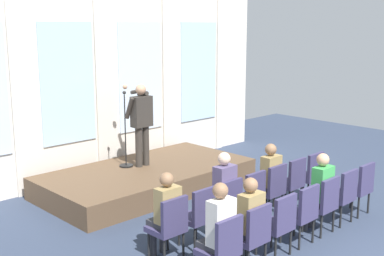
{
  "coord_description": "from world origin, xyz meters",
  "views": [
    {
      "loc": [
        -6.14,
        -2.12,
        3.28
      ],
      "look_at": [
        0.01,
        4.25,
        1.45
      ],
      "focal_mm": 46.95,
      "sensor_mm": 36.0,
      "label": 1
    }
  ],
  "objects_px": {
    "chair_r0_c4": "(272,187)",
    "chair_r1_c0": "(222,247)",
    "chair_r0_c3": "(250,195)",
    "chair_r1_c4": "(323,202)",
    "speaker": "(141,119)",
    "chair_r1_c1": "(252,233)",
    "chair_r0_c0": "(169,224)",
    "audience_r0_c2": "(222,189)",
    "audience_r0_c4": "(268,176)",
    "audience_r1_c4": "(319,189)",
    "chair_r1_c3": "(302,211)",
    "chair_r0_c6": "(310,173)",
    "audience_r1_c0": "(218,228)",
    "audience_r1_c1": "(248,218)",
    "chair_r1_c5": "(342,193)",
    "chair_r0_c1": "(199,213)",
    "mic_stand": "(126,150)",
    "chair_r1_c2": "(279,222)",
    "chair_r0_c2": "(226,204)",
    "chair_r1_c6": "(360,185)",
    "chair_r0_c5": "(292,180)",
    "audience_r0_c0": "(165,211)"
  },
  "relations": [
    {
      "from": "chair_r0_c1",
      "to": "chair_r0_c4",
      "type": "relative_size",
      "value": 1.0
    },
    {
      "from": "chair_r0_c4",
      "to": "chair_r1_c0",
      "type": "relative_size",
      "value": 1.0
    },
    {
      "from": "audience_r0_c2",
      "to": "chair_r1_c0",
      "type": "bearing_deg",
      "value": -137.22
    },
    {
      "from": "chair_r0_c4",
      "to": "chair_r1_c3",
      "type": "bearing_deg",
      "value": -120.24
    },
    {
      "from": "chair_r1_c6",
      "to": "chair_r0_c0",
      "type": "bearing_deg",
      "value": 164.04
    },
    {
      "from": "mic_stand",
      "to": "chair_r1_c1",
      "type": "relative_size",
      "value": 1.65
    },
    {
      "from": "audience_r1_c0",
      "to": "chair_r1_c2",
      "type": "relative_size",
      "value": 1.45
    },
    {
      "from": "chair_r0_c0",
      "to": "chair_r0_c6",
      "type": "bearing_deg",
      "value": 0.0
    },
    {
      "from": "chair_r0_c2",
      "to": "chair_r1_c4",
      "type": "height_order",
      "value": "same"
    },
    {
      "from": "chair_r0_c1",
      "to": "chair_r1_c4",
      "type": "distance_m",
      "value": 2.04
    },
    {
      "from": "chair_r0_c1",
      "to": "audience_r1_c0",
      "type": "xyz_separation_m",
      "value": [
        -0.59,
        -0.93,
        0.22
      ]
    },
    {
      "from": "speaker",
      "to": "chair_r1_c1",
      "type": "bearing_deg",
      "value": -107.21
    },
    {
      "from": "audience_r1_c0",
      "to": "chair_r1_c4",
      "type": "bearing_deg",
      "value": -1.92
    },
    {
      "from": "chair_r0_c2",
      "to": "audience_r0_c2",
      "type": "relative_size",
      "value": 0.69
    },
    {
      "from": "speaker",
      "to": "chair_r0_c6",
      "type": "xyz_separation_m",
      "value": [
        1.74,
        -2.88,
        -0.88
      ]
    },
    {
      "from": "chair_r1_c0",
      "to": "chair_r1_c4",
      "type": "distance_m",
      "value": 2.36
    },
    {
      "from": "audience_r1_c1",
      "to": "chair_r1_c5",
      "type": "distance_m",
      "value": 2.37
    },
    {
      "from": "chair_r0_c0",
      "to": "chair_r1_c3",
      "type": "relative_size",
      "value": 1.0
    },
    {
      "from": "chair_r1_c3",
      "to": "chair_r1_c5",
      "type": "relative_size",
      "value": 1.0
    },
    {
      "from": "chair_r1_c5",
      "to": "audience_r0_c2",
      "type": "bearing_deg",
      "value": 148.33
    },
    {
      "from": "chair_r0_c2",
      "to": "chair_r0_c4",
      "type": "bearing_deg",
      "value": 0.0
    },
    {
      "from": "audience_r0_c4",
      "to": "audience_r1_c4",
      "type": "distance_m",
      "value": 1.01
    },
    {
      "from": "chair_r0_c1",
      "to": "chair_r0_c0",
      "type": "bearing_deg",
      "value": 180.0
    },
    {
      "from": "chair_r0_c3",
      "to": "chair_r1_c4",
      "type": "bearing_deg",
      "value": -59.76
    },
    {
      "from": "audience_r0_c2",
      "to": "audience_r0_c0",
      "type": "bearing_deg",
      "value": 179.8
    },
    {
      "from": "audience_r1_c1",
      "to": "audience_r0_c0",
      "type": "bearing_deg",
      "value": 120.21
    },
    {
      "from": "audience_r0_c0",
      "to": "chair_r1_c2",
      "type": "xyz_separation_m",
      "value": [
        1.18,
        -1.09,
        -0.18
      ]
    },
    {
      "from": "audience_r0_c4",
      "to": "chair_r1_c3",
      "type": "distance_m",
      "value": 1.26
    },
    {
      "from": "chair_r0_c5",
      "to": "chair_r1_c1",
      "type": "relative_size",
      "value": 1.0
    },
    {
      "from": "chair_r0_c3",
      "to": "audience_r0_c4",
      "type": "xyz_separation_m",
      "value": [
        0.59,
        0.08,
        0.19
      ]
    },
    {
      "from": "speaker",
      "to": "audience_r0_c4",
      "type": "xyz_separation_m",
      "value": [
        0.56,
        -2.8,
        -0.7
      ]
    },
    {
      "from": "chair_r0_c1",
      "to": "chair_r1_c2",
      "type": "height_order",
      "value": "same"
    },
    {
      "from": "chair_r0_c2",
      "to": "audience_r0_c0",
      "type": "bearing_deg",
      "value": 175.94
    },
    {
      "from": "chair_r1_c0",
      "to": "chair_r1_c1",
      "type": "xyz_separation_m",
      "value": [
        0.59,
        0.0,
        0.0
      ]
    },
    {
      "from": "chair_r0_c4",
      "to": "chair_r1_c6",
      "type": "relative_size",
      "value": 1.0
    },
    {
      "from": "chair_r0_c2",
      "to": "audience_r1_c0",
      "type": "bearing_deg",
      "value": -141.67
    },
    {
      "from": "chair_r1_c3",
      "to": "chair_r1_c4",
      "type": "height_order",
      "value": "same"
    },
    {
      "from": "chair_r1_c4",
      "to": "audience_r0_c2",
      "type": "bearing_deg",
      "value": 137.22
    },
    {
      "from": "chair_r0_c0",
      "to": "chair_r0_c4",
      "type": "xyz_separation_m",
      "value": [
        2.36,
        0.0,
        0.0
      ]
    },
    {
      "from": "chair_r1_c4",
      "to": "audience_r1_c0",
      "type": "bearing_deg",
      "value": 178.08
    },
    {
      "from": "audience_r0_c2",
      "to": "chair_r1_c4",
      "type": "relative_size",
      "value": 1.44
    },
    {
      "from": "chair_r0_c4",
      "to": "chair_r0_c0",
      "type": "bearing_deg",
      "value": 180.0
    },
    {
      "from": "chair_r0_c6",
      "to": "audience_r1_c0",
      "type": "relative_size",
      "value": 0.69
    },
    {
      "from": "audience_r0_c4",
      "to": "chair_r1_c6",
      "type": "bearing_deg",
      "value": -42.86
    },
    {
      "from": "speaker",
      "to": "chair_r0_c4",
      "type": "distance_m",
      "value": 3.06
    },
    {
      "from": "chair_r1_c0",
      "to": "audience_r1_c1",
      "type": "relative_size",
      "value": 0.72
    },
    {
      "from": "speaker",
      "to": "chair_r0_c3",
      "type": "xyz_separation_m",
      "value": [
        -0.03,
        -2.88,
        -0.88
      ]
    },
    {
      "from": "chair_r1_c1",
      "to": "chair_r1_c2",
      "type": "relative_size",
      "value": 1.0
    },
    {
      "from": "audience_r0_c0",
      "to": "chair_r1_c5",
      "type": "height_order",
      "value": "audience_r0_c0"
    },
    {
      "from": "audience_r0_c4",
      "to": "audience_r1_c4",
      "type": "xyz_separation_m",
      "value": [
        -0.0,
        -1.01,
        0.01
      ]
    }
  ]
}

